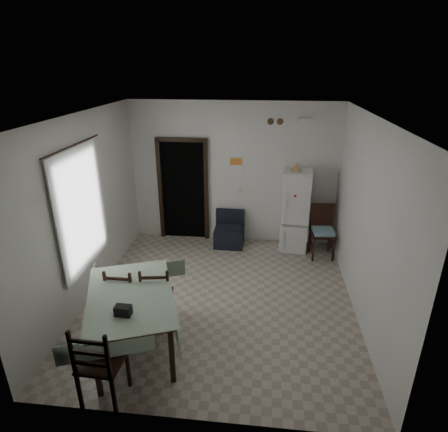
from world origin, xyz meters
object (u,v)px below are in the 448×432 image
dining_table (133,322)px  dining_chair_far_right (157,295)px  navy_seat (229,229)px  dining_chair_far_left (125,295)px  fridge (295,211)px  dining_chair_near_head (102,361)px  corner_chair (323,232)px

dining_table → dining_chair_far_right: 0.57m
navy_seat → dining_chair_far_left: dining_chair_far_left is taller
dining_chair_far_left → dining_chair_far_right: (0.46, 0.06, 0.01)m
fridge → navy_seat: bearing=-174.7°
dining_chair_far_right → dining_chair_near_head: size_ratio=0.92×
corner_chair → dining_chair_far_left: corner_chair is taller
corner_chair → dining_table: 4.02m
dining_table → dining_chair_far_right: dining_chair_far_right is taller
dining_table → dining_chair_far_left: (-0.28, 0.47, 0.07)m
dining_chair_far_left → dining_chair_far_right: bearing=-172.0°
dining_chair_near_head → dining_chair_far_right: bearing=-97.6°
corner_chair → dining_table: (-2.80, -2.89, -0.10)m
fridge → corner_chair: fridge is taller
corner_chair → dining_chair_far_right: 3.52m
fridge → dining_chair_far_left: 3.73m
navy_seat → corner_chair: bearing=-7.7°
dining_chair_near_head → corner_chair: bearing=-125.0°
navy_seat → corner_chair: 1.88m
fridge → dining_chair_far_right: bearing=-122.9°
corner_chair → dining_chair_near_head: dining_chair_near_head is taller
dining_chair_far_left → corner_chair: bearing=-141.0°
corner_chair → dining_chair_far_left: size_ratio=1.06×
navy_seat → fridge: bearing=1.3°
dining_chair_far_right → dining_chair_near_head: bearing=71.0°
fridge → corner_chair: (0.54, -0.29, -0.30)m
corner_chair → dining_chair_near_head: bearing=-132.2°
dining_chair_far_left → dining_chair_near_head: dining_chair_near_head is taller
dining_table → dining_chair_near_head: size_ratio=1.50×
fridge → dining_chair_far_right: size_ratio=1.66×
corner_chair → dining_chair_far_left: bearing=-146.4°
fridge → dining_chair_near_head: size_ratio=1.53×
dining_table → dining_chair_far_left: bearing=99.8°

